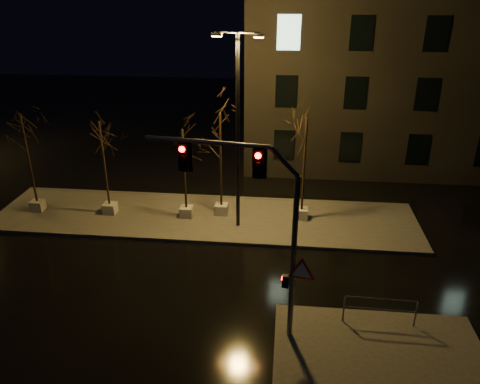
# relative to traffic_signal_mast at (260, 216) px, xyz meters

# --- Properties ---
(ground) EXTENTS (90.00, 90.00, 0.00)m
(ground) POSITION_rel_traffic_signal_mast_xyz_m (-3.40, 2.46, -4.66)
(ground) COLOR black
(ground) RESTS_ON ground
(median) EXTENTS (22.00, 5.00, 0.15)m
(median) POSITION_rel_traffic_signal_mast_xyz_m (-3.40, 8.46, -4.59)
(median) COLOR #43403C
(median) RESTS_ON ground
(sidewalk_corner) EXTENTS (7.00, 5.00, 0.15)m
(sidewalk_corner) POSITION_rel_traffic_signal_mast_xyz_m (4.10, -1.04, -4.59)
(sidewalk_corner) COLOR #43403C
(sidewalk_corner) RESTS_ON ground
(building) EXTENTS (25.00, 12.00, 15.00)m
(building) POSITION_rel_traffic_signal_mast_xyz_m (10.60, 20.46, 2.84)
(building) COLOR black
(building) RESTS_ON ground
(tree_0) EXTENTS (1.80, 1.80, 5.44)m
(tree_0) POSITION_rel_traffic_signal_mast_xyz_m (-12.42, 8.24, -0.39)
(tree_0) COLOR #ACAAA1
(tree_0) RESTS_ON median
(tree_1) EXTENTS (1.80, 1.80, 5.14)m
(tree_1) POSITION_rel_traffic_signal_mast_xyz_m (-8.44, 8.29, -0.61)
(tree_1) COLOR #ACAAA1
(tree_1) RESTS_ON median
(tree_2) EXTENTS (1.80, 1.80, 4.85)m
(tree_2) POSITION_rel_traffic_signal_mast_xyz_m (-4.31, 8.30, -0.83)
(tree_2) COLOR #ACAAA1
(tree_2) RESTS_ON median
(tree_3) EXTENTS (1.80, 1.80, 5.59)m
(tree_3) POSITION_rel_traffic_signal_mast_xyz_m (-2.53, 8.80, -0.27)
(tree_3) COLOR #ACAAA1
(tree_3) RESTS_ON median
(tree_4) EXTENTS (1.80, 1.80, 5.49)m
(tree_4) POSITION_rel_traffic_signal_mast_xyz_m (1.65, 8.73, -0.34)
(tree_4) COLOR #ACAAA1
(tree_4) RESTS_ON median
(traffic_signal_mast) EXTENTS (5.57, 0.93, 6.87)m
(traffic_signal_mast) POSITION_rel_traffic_signal_mast_xyz_m (0.00, 0.00, 0.00)
(traffic_signal_mast) COLOR #53555A
(traffic_signal_mast) RESTS_ON sidewalk_corner
(streetlight_main) EXTENTS (2.33, 0.55, 9.31)m
(streetlight_main) POSITION_rel_traffic_signal_mast_xyz_m (-1.54, 7.67, 0.86)
(streetlight_main) COLOR black
(streetlight_main) RESTS_ON median
(guard_rail_a) EXTENTS (2.55, 0.11, 1.10)m
(guard_rail_a) POSITION_rel_traffic_signal_mast_xyz_m (4.27, 0.75, -3.79)
(guard_rail_a) COLOR #53555A
(guard_rail_a) RESTS_ON sidewalk_corner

